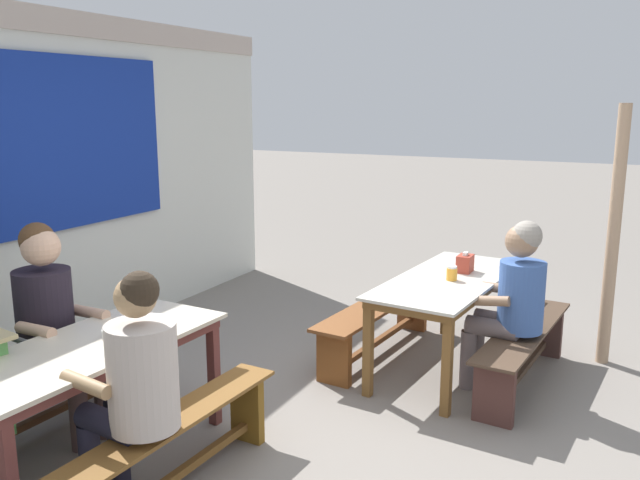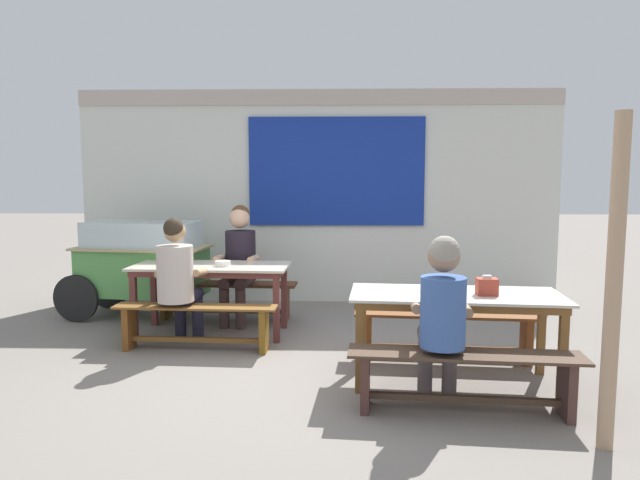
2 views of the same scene
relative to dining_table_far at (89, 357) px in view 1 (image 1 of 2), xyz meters
name	(u,v)px [view 1 (image 1 of 2)]	position (x,y,z in m)	size (l,w,h in m)	color
ground_plane	(352,425)	(1.07, -1.10, -0.65)	(40.00, 40.00, 0.00)	slate
backdrop_wall	(33,178)	(1.08, 1.62, 0.79)	(6.14, 0.23, 2.72)	silver
dining_table_far	(89,357)	(0.00, 0.00, 0.00)	(1.63, 0.75, 0.72)	beige
dining_table_near	(448,287)	(2.22, -1.37, 0.00)	(1.68, 0.83, 0.72)	beige
bench_far_back	(25,394)	(0.03, 0.58, -0.35)	(1.64, 0.38, 0.43)	#55331D
bench_far_front	(174,446)	(-0.03, -0.58, -0.37)	(1.54, 0.31, 0.43)	brown
bench_near_back	(378,320)	(2.27, -0.79, -0.36)	(1.65, 0.45, 0.43)	brown
bench_near_front	(523,349)	(2.18, -1.95, -0.37)	(1.62, 0.44, 0.43)	#453325
person_left_back_turned	(135,378)	(-0.20, -0.51, 0.06)	(0.48, 0.56, 1.25)	black
person_near_front	(512,295)	(2.03, -1.87, 0.06)	(0.45, 0.54, 1.24)	#65595B
person_center_facing	(51,315)	(0.20, 0.51, 0.10)	(0.48, 0.60, 1.31)	#493431
tissue_box	(465,263)	(2.45, -1.43, 0.14)	(0.16, 0.11, 0.16)	#A03829
condiment_jar	(452,273)	(2.16, -1.41, 0.13)	(0.08, 0.08, 0.11)	orange
soup_bowl	(116,333)	(0.14, -0.07, 0.10)	(0.16, 0.16, 0.05)	silver
wooden_support_post	(613,238)	(2.91, -2.44, 0.36)	(0.09, 0.09, 2.00)	tan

